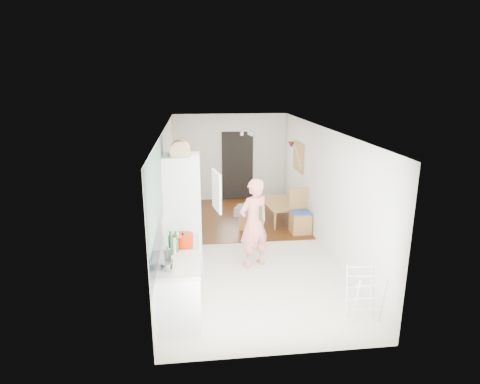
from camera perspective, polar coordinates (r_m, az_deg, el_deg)
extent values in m
cube|color=beige|center=(8.61, 0.83, -7.76)|extent=(3.20, 7.00, 0.01)
cube|color=#572A10|center=(10.31, -0.48, -3.64)|extent=(3.20, 3.30, 0.01)
cube|color=slate|center=(6.06, -11.69, 0.25)|extent=(0.02, 3.00, 1.30)
cube|color=black|center=(5.78, -11.70, -7.92)|extent=(0.02, 1.90, 0.50)
cube|color=black|center=(11.63, -0.37, 3.69)|extent=(0.90, 0.04, 2.00)
cube|color=white|center=(6.08, -8.56, -14.09)|extent=(0.60, 0.90, 0.86)
cube|color=beige|center=(5.86, -8.74, -10.19)|extent=(0.62, 0.92, 0.06)
cube|color=white|center=(6.73, -8.37, -10.84)|extent=(0.60, 0.60, 0.88)
cube|color=#B0B0B2|center=(6.54, -8.53, -7.24)|extent=(0.60, 0.60, 0.04)
cube|color=white|center=(7.43, -8.13, -2.92)|extent=(0.66, 0.66, 2.15)
cube|color=white|center=(7.01, -3.34, 0.13)|extent=(0.14, 0.56, 0.70)
cube|color=white|center=(7.29, -5.83, 0.69)|extent=(0.02, 0.52, 0.66)
cube|color=tan|center=(10.24, 8.33, 5.00)|extent=(0.03, 0.90, 0.70)
cube|color=olive|center=(10.24, 8.24, 5.00)|extent=(0.00, 0.94, 0.74)
cone|color=maroon|center=(10.82, 7.29, 6.69)|extent=(0.18, 0.18, 0.16)
imported|color=#F38175|center=(7.42, 1.99, -3.35)|extent=(0.87, 0.76, 2.02)
imported|color=olive|center=(10.12, 5.68, -2.92)|extent=(0.79, 1.24, 0.41)
cube|color=gray|center=(9.39, 0.74, -2.67)|extent=(0.56, 0.56, 0.19)
cylinder|color=#C01D01|center=(6.37, -8.09, -6.76)|extent=(0.33, 0.33, 0.19)
cylinder|color=#B0B0B2|center=(5.68, -10.18, -10.24)|extent=(0.23, 0.23, 0.10)
cylinder|color=#19421F|center=(7.23, 2.96, -3.05)|extent=(0.06, 0.06, 0.27)
cylinder|color=#19421F|center=(6.06, -9.81, -7.47)|extent=(0.08, 0.08, 0.30)
cylinder|color=#19421F|center=(6.14, -9.10, -7.29)|extent=(0.07, 0.07, 0.27)
cylinder|color=beige|center=(5.81, -10.23, -8.98)|extent=(0.09, 0.09, 0.22)
cylinder|color=tan|center=(6.11, -9.32, -7.79)|extent=(0.07, 0.07, 0.20)
cylinder|color=tan|center=(6.27, -8.90, -7.06)|extent=(0.07, 0.07, 0.21)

